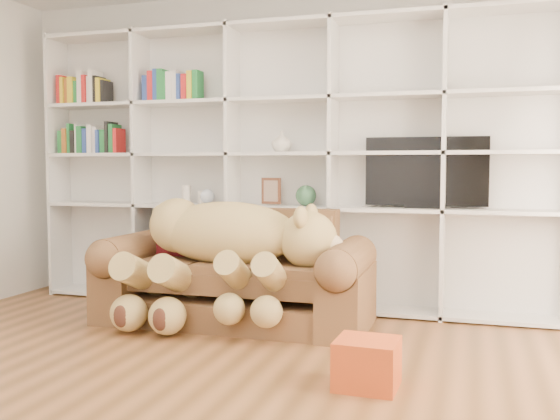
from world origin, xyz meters
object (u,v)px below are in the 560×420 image
(sofa, at_px, (236,280))
(teddy_bear, at_px, (224,246))
(gift_box, at_px, (367,363))
(tv, at_px, (426,173))

(sofa, height_order, teddy_bear, teddy_bear)
(teddy_bear, relative_size, gift_box, 4.88)
(gift_box, bearing_deg, teddy_bear, 141.81)
(sofa, relative_size, gift_box, 6.20)
(tv, bearing_deg, sofa, -154.63)
(sofa, relative_size, tv, 2.15)
(sofa, xyz_separation_m, gift_box, (1.19, -1.13, -0.19))
(teddy_bear, distance_m, gift_box, 1.62)
(sofa, bearing_deg, gift_box, -43.45)
(tv, bearing_deg, gift_box, -95.55)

